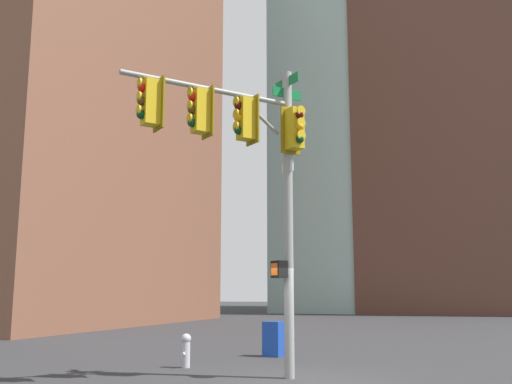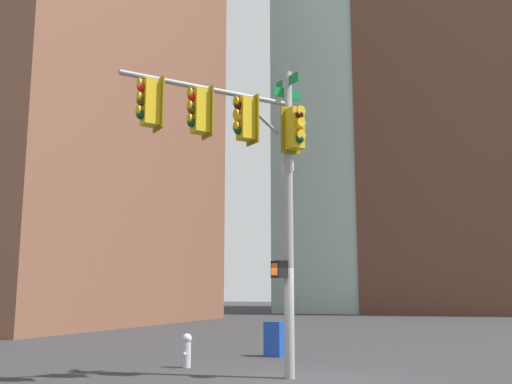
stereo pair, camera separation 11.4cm
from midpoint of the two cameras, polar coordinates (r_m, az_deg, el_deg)
ground_plane at (r=13.88m, az=4.39°, el=-17.71°), size 200.00×200.00×0.00m
signal_pole_assembly at (r=13.70m, az=-0.98°, el=3.73°), size 3.66×3.28×7.35m
fire_hydrant at (r=16.05m, az=-7.02°, el=-14.88°), size 0.34×0.26×0.87m
newspaper_box at (r=18.64m, az=1.52°, el=-14.04°), size 0.54×0.63×1.05m
building_brick_nearside at (r=44.70m, az=-20.84°, el=13.76°), size 22.00×19.11×38.48m
building_brick_midblock at (r=64.25m, az=19.13°, el=6.57°), size 19.96×19.17×38.61m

